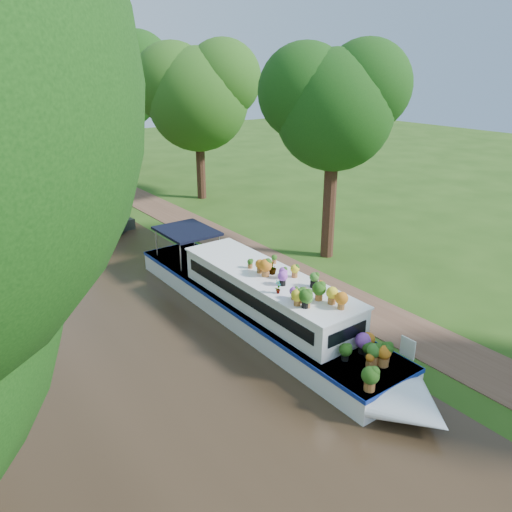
# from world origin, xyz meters

# --- Properties ---
(ground) EXTENTS (100.00, 100.00, 0.00)m
(ground) POSITION_xyz_m (0.00, 0.00, 0.00)
(ground) COLOR #224411
(ground) RESTS_ON ground
(canal_water) EXTENTS (10.00, 100.00, 0.02)m
(canal_water) POSITION_xyz_m (-6.00, 0.00, 0.01)
(canal_water) COLOR black
(canal_water) RESTS_ON ground
(towpath) EXTENTS (2.20, 100.00, 0.03)m
(towpath) POSITION_xyz_m (1.20, 0.00, 0.01)
(towpath) COLOR #523626
(towpath) RESTS_ON ground
(plant_boat) EXTENTS (2.29, 13.52, 2.30)m
(plant_boat) POSITION_xyz_m (-2.25, -0.51, 0.85)
(plant_boat) COLOR white
(plant_boat) RESTS_ON canal_water
(tree_near_overhang) EXTENTS (5.52, 5.28, 8.99)m
(tree_near_overhang) POSITION_xyz_m (3.79, 3.06, 6.60)
(tree_near_overhang) COLOR black
(tree_near_overhang) RESTS_ON ground
(tree_near_mid) EXTENTS (6.90, 6.60, 9.40)m
(tree_near_mid) POSITION_xyz_m (4.48, 15.08, 6.44)
(tree_near_mid) COLOR black
(tree_near_mid) RESTS_ON ground
(tree_near_far) EXTENTS (7.59, 7.26, 10.30)m
(tree_near_far) POSITION_xyz_m (3.98, 26.09, 7.05)
(tree_near_far) COLOR black
(tree_near_far) RESTS_ON ground
(second_boat) EXTENTS (2.26, 6.12, 1.16)m
(second_boat) POSITION_xyz_m (-2.63, 13.73, 0.47)
(second_boat) COLOR black
(second_boat) RESTS_ON canal_water
(pedestrian_pink) EXTENTS (0.66, 0.53, 1.59)m
(pedestrian_pink) POSITION_xyz_m (0.56, 21.32, 0.82)
(pedestrian_pink) COLOR pink
(pedestrian_pink) RESTS_ON towpath
(verge_plant) EXTENTS (0.53, 0.50, 0.47)m
(verge_plant) POSITION_xyz_m (-0.35, -1.22, 0.23)
(verge_plant) COLOR #2E651E
(verge_plant) RESTS_ON ground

